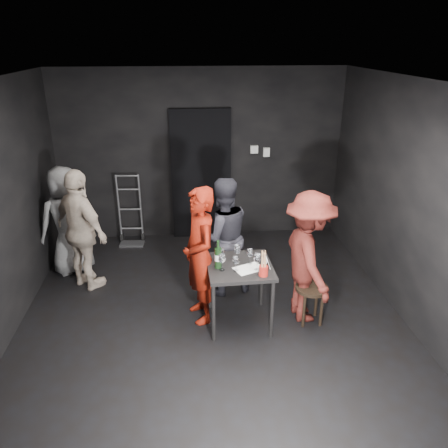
{
  "coord_description": "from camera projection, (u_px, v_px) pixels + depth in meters",
  "views": [
    {
      "loc": [
        -0.28,
        -4.31,
        3.08
      ],
      "look_at": [
        0.16,
        0.25,
        1.12
      ],
      "focal_mm": 35.0,
      "sensor_mm": 36.0,
      "label": 1
    }
  ],
  "objects": [
    {
      "name": "ceiling",
      "position": [
        210.0,
        82.0,
        4.12
      ],
      "size": [
        4.5,
        5.0,
        0.02
      ],
      "primitive_type": "cube",
      "color": "silver",
      "rests_on": "ground"
    },
    {
      "name": "man_maroon",
      "position": [
        308.0,
        255.0,
        4.94
      ],
      "size": [
        0.58,
        1.09,
        1.63
      ],
      "primitive_type": "imported",
      "rotation": [
        0.0,
        0.0,
        1.65
      ],
      "color": "#541A15",
      "rests_on": "floor"
    },
    {
      "name": "wine_bottle",
      "position": [
        218.0,
        257.0,
        4.76
      ],
      "size": [
        0.08,
        0.08,
        0.33
      ],
      "rotation": [
        0.0,
        0.0,
        -0.2
      ],
      "color": "black",
      "rests_on": "tasting_table"
    },
    {
      "name": "wine_glass_c",
      "position": [
        237.0,
        252.0,
        4.91
      ],
      "size": [
        0.09,
        0.09,
        0.21
      ],
      "primitive_type": null,
      "rotation": [
        0.0,
        0.0,
        0.11
      ],
      "color": "white",
      "rests_on": "tasting_table"
    },
    {
      "name": "hand_truck",
      "position": [
        132.0,
        231.0,
        7.05
      ],
      "size": [
        0.38,
        0.33,
        1.14
      ],
      "rotation": [
        0.0,
        0.0,
        -0.08
      ],
      "color": "#B2B2B7",
      "rests_on": "floor"
    },
    {
      "name": "stool",
      "position": [
        311.0,
        293.0,
        5.01
      ],
      "size": [
        0.38,
        0.38,
        0.47
      ],
      "rotation": [
        0.0,
        0.0,
        0.14
      ],
      "color": "black",
      "rests_on": "floor"
    },
    {
      "name": "wallbox_upper",
      "position": [
        254.0,
        149.0,
        6.92
      ],
      "size": [
        0.12,
        0.06,
        0.12
      ],
      "primitive_type": "cube",
      "color": "#B7B7B2",
      "rests_on": "wall_back"
    },
    {
      "name": "bystander_grey",
      "position": [
        68.0,
        220.0,
        5.98
      ],
      "size": [
        0.87,
        0.76,
        1.56
      ],
      "primitive_type": "imported",
      "rotation": [
        0.0,
        0.0,
        3.7
      ],
      "color": "gray",
      "rests_on": "floor"
    },
    {
      "name": "wine_glass_d",
      "position": [
        236.0,
        263.0,
        4.71
      ],
      "size": [
        0.09,
        0.09,
        0.19
      ],
      "primitive_type": null,
      "rotation": [
        0.0,
        0.0,
        -0.21
      ],
      "color": "white",
      "rests_on": "tasting_table"
    },
    {
      "name": "server_red",
      "position": [
        200.0,
        251.0,
        4.9
      ],
      "size": [
        0.58,
        0.73,
        1.76
      ],
      "primitive_type": "imported",
      "rotation": [
        0.0,
        0.0,
        -1.3
      ],
      "color": "maroon",
      "rests_on": "floor"
    },
    {
      "name": "tasting_mat",
      "position": [
        249.0,
        269.0,
        4.78
      ],
      "size": [
        0.36,
        0.31,
        0.0
      ],
      "primitive_type": "cube",
      "rotation": [
        0.0,
        0.0,
        0.41
      ],
      "color": "white",
      "rests_on": "tasting_table"
    },
    {
      "name": "floor",
      "position": [
        213.0,
        320.0,
        5.18
      ],
      "size": [
        4.5,
        5.0,
        0.02
      ],
      "primitive_type": "cube",
      "color": "black",
      "rests_on": "ground"
    },
    {
      "name": "bystander_cream",
      "position": [
        81.0,
        226.0,
        5.55
      ],
      "size": [
        1.08,
        1.06,
        1.74
      ],
      "primitive_type": "imported",
      "rotation": [
        0.0,
        0.0,
        2.38
      ],
      "color": "beige",
      "rests_on": "floor"
    },
    {
      "name": "wine_glass_b",
      "position": [
        221.0,
        255.0,
        4.88
      ],
      "size": [
        0.09,
        0.09,
        0.19
      ],
      "primitive_type": null,
      "rotation": [
        0.0,
        0.0,
        0.2
      ],
      "color": "white",
      "rests_on": "tasting_table"
    },
    {
      "name": "reserved_card",
      "position": [
        265.0,
        263.0,
        4.8
      ],
      "size": [
        0.09,
        0.14,
        0.11
      ],
      "primitive_type": null,
      "rotation": [
        0.0,
        0.0,
        -0.03
      ],
      "color": "white",
      "rests_on": "tasting_table"
    },
    {
      "name": "breadstick_cup",
      "position": [
        264.0,
        264.0,
        4.6
      ],
      "size": [
        0.1,
        0.1,
        0.31
      ],
      "rotation": [
        0.0,
        0.0,
        0.26
      ],
      "color": "#A51F16",
      "rests_on": "tasting_table"
    },
    {
      "name": "woman_black",
      "position": [
        222.0,
        235.0,
        5.49
      ],
      "size": [
        0.85,
        0.59,
        1.59
      ],
      "primitive_type": "imported",
      "rotation": [
        0.0,
        0.0,
        3.37
      ],
      "color": "#26262E",
      "rests_on": "floor"
    },
    {
      "name": "wall_front",
      "position": [
        243.0,
        386.0,
        2.36
      ],
      "size": [
        4.5,
        0.04,
        2.7
      ],
      "primitive_type": "cube",
      "color": "black",
      "rests_on": "ground"
    },
    {
      "name": "wine_glass_e",
      "position": [
        257.0,
        261.0,
        4.72
      ],
      "size": [
        0.1,
        0.1,
        0.21
      ],
      "primitive_type": null,
      "rotation": [
        0.0,
        0.0,
        0.33
      ],
      "color": "white",
      "rests_on": "tasting_table"
    },
    {
      "name": "tasting_table",
      "position": [
        240.0,
        273.0,
        4.9
      ],
      "size": [
        0.72,
        0.72,
        0.75
      ],
      "rotation": [
        0.0,
        0.0,
        0.03
      ],
      "color": "black",
      "rests_on": "floor"
    },
    {
      "name": "wine_glass_a",
      "position": [
        222.0,
        262.0,
        4.72
      ],
      "size": [
        0.09,
        0.09,
        0.21
      ],
      "primitive_type": null,
      "rotation": [
        0.0,
        0.0,
        0.08
      ],
      "color": "white",
      "rests_on": "tasting_table"
    },
    {
      "name": "wall_right",
      "position": [
        413.0,
        207.0,
        4.84
      ],
      "size": [
        0.04,
        5.0,
        2.7
      ],
      "primitive_type": "cube",
      "color": "black",
      "rests_on": "ground"
    },
    {
      "name": "wine_glass_f",
      "position": [
        250.0,
        256.0,
        4.85
      ],
      "size": [
        0.08,
        0.08,
        0.19
      ],
      "primitive_type": null,
      "rotation": [
        0.0,
        0.0,
        -0.13
      ],
      "color": "white",
      "rests_on": "tasting_table"
    },
    {
      "name": "doorway",
      "position": [
        201.0,
        175.0,
        7.0
      ],
      "size": [
        0.95,
        0.1,
        2.1
      ],
      "primitive_type": "cube",
      "color": "black",
      "rests_on": "ground"
    },
    {
      "name": "wall_back",
      "position": [
        201.0,
        156.0,
        6.94
      ],
      "size": [
        4.5,
        0.04,
        2.7
      ],
      "primitive_type": "cube",
      "color": "black",
      "rests_on": "ground"
    },
    {
      "name": "wallbox_lower",
      "position": [
        266.0,
        152.0,
        6.96
      ],
      "size": [
        0.1,
        0.06,
        0.14
      ],
      "primitive_type": "cube",
      "color": "#B7B7B2",
      "rests_on": "wall_back"
    }
  ]
}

